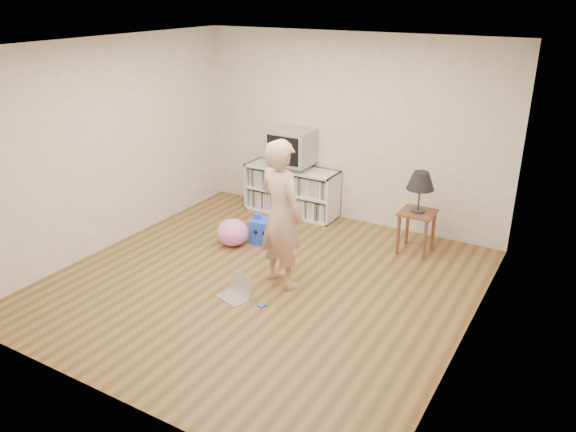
{
  "coord_description": "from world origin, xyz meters",
  "views": [
    {
      "loc": [
        3.09,
        -4.72,
        3.12
      ],
      "look_at": [
        0.1,
        0.4,
        0.7
      ],
      "focal_mm": 35.0,
      "sensor_mm": 36.0,
      "label": 1
    }
  ],
  "objects_px": {
    "media_unit": "(292,190)",
    "person": "(281,214)",
    "side_table": "(417,222)",
    "table_lamp": "(421,182)",
    "plush_pink": "(233,232)",
    "crt_tv": "(292,146)",
    "dvd_deck": "(292,165)",
    "laptop": "(237,291)",
    "plush_blue": "(265,231)"
  },
  "relations": [
    {
      "from": "crt_tv",
      "to": "table_lamp",
      "type": "xyz_separation_m",
      "value": [
        2.01,
        -0.37,
        -0.08
      ]
    },
    {
      "from": "plush_blue",
      "to": "dvd_deck",
      "type": "bearing_deg",
      "value": 95.76
    },
    {
      "from": "plush_pink",
      "to": "laptop",
      "type": "bearing_deg",
      "value": -52.48
    },
    {
      "from": "dvd_deck",
      "to": "media_unit",
      "type": "bearing_deg",
      "value": 90.0
    },
    {
      "from": "laptop",
      "to": "plush_blue",
      "type": "relative_size",
      "value": 1.03
    },
    {
      "from": "plush_blue",
      "to": "media_unit",
      "type": "bearing_deg",
      "value": 95.6
    },
    {
      "from": "crt_tv",
      "to": "plush_blue",
      "type": "relative_size",
      "value": 1.54
    },
    {
      "from": "side_table",
      "to": "plush_pink",
      "type": "distance_m",
      "value": 2.35
    },
    {
      "from": "side_table",
      "to": "table_lamp",
      "type": "distance_m",
      "value": 0.53
    },
    {
      "from": "dvd_deck",
      "to": "side_table",
      "type": "relative_size",
      "value": 0.82
    },
    {
      "from": "plush_blue",
      "to": "person",
      "type": "bearing_deg",
      "value": -53.21
    },
    {
      "from": "dvd_deck",
      "to": "side_table",
      "type": "height_order",
      "value": "dvd_deck"
    },
    {
      "from": "side_table",
      "to": "plush_blue",
      "type": "relative_size",
      "value": 1.41
    },
    {
      "from": "dvd_deck",
      "to": "laptop",
      "type": "height_order",
      "value": "dvd_deck"
    },
    {
      "from": "media_unit",
      "to": "plush_blue",
      "type": "distance_m",
      "value": 1.14
    },
    {
      "from": "table_lamp",
      "to": "side_table",
      "type": "bearing_deg",
      "value": 0.0
    },
    {
      "from": "side_table",
      "to": "plush_pink",
      "type": "xyz_separation_m",
      "value": [
        -2.12,
        -0.99,
        -0.24
      ]
    },
    {
      "from": "media_unit",
      "to": "person",
      "type": "height_order",
      "value": "person"
    },
    {
      "from": "crt_tv",
      "to": "dvd_deck",
      "type": "bearing_deg",
      "value": 90.0
    },
    {
      "from": "plush_blue",
      "to": "crt_tv",
      "type": "bearing_deg",
      "value": 95.79
    },
    {
      "from": "media_unit",
      "to": "crt_tv",
      "type": "relative_size",
      "value": 2.33
    },
    {
      "from": "table_lamp",
      "to": "plush_blue",
      "type": "bearing_deg",
      "value": -158.06
    },
    {
      "from": "person",
      "to": "laptop",
      "type": "height_order",
      "value": "person"
    },
    {
      "from": "media_unit",
      "to": "side_table",
      "type": "xyz_separation_m",
      "value": [
        2.01,
        -0.39,
        0.07
      ]
    },
    {
      "from": "crt_tv",
      "to": "laptop",
      "type": "relative_size",
      "value": 1.49
    },
    {
      "from": "crt_tv",
      "to": "table_lamp",
      "type": "height_order",
      "value": "crt_tv"
    },
    {
      "from": "table_lamp",
      "to": "person",
      "type": "bearing_deg",
      "value": -123.91
    },
    {
      "from": "dvd_deck",
      "to": "table_lamp",
      "type": "distance_m",
      "value": 2.06
    },
    {
      "from": "dvd_deck",
      "to": "table_lamp",
      "type": "xyz_separation_m",
      "value": [
        2.01,
        -0.37,
        0.21
      ]
    },
    {
      "from": "person",
      "to": "plush_pink",
      "type": "height_order",
      "value": "person"
    },
    {
      "from": "dvd_deck",
      "to": "person",
      "type": "xyz_separation_m",
      "value": [
        0.97,
        -1.92,
        0.11
      ]
    },
    {
      "from": "media_unit",
      "to": "crt_tv",
      "type": "bearing_deg",
      "value": -90.0
    },
    {
      "from": "table_lamp",
      "to": "laptop",
      "type": "xyz_separation_m",
      "value": [
        -1.3,
        -2.05,
        -0.88
      ]
    },
    {
      "from": "side_table",
      "to": "table_lamp",
      "type": "relative_size",
      "value": 1.07
    },
    {
      "from": "plush_pink",
      "to": "crt_tv",
      "type": "bearing_deg",
      "value": 85.63
    },
    {
      "from": "laptop",
      "to": "plush_blue",
      "type": "height_order",
      "value": "plush_blue"
    },
    {
      "from": "crt_tv",
      "to": "side_table",
      "type": "height_order",
      "value": "crt_tv"
    },
    {
      "from": "plush_blue",
      "to": "laptop",
      "type": "bearing_deg",
      "value": -75.23
    },
    {
      "from": "media_unit",
      "to": "person",
      "type": "bearing_deg",
      "value": -63.32
    },
    {
      "from": "table_lamp",
      "to": "plush_pink",
      "type": "relative_size",
      "value": 1.25
    },
    {
      "from": "person",
      "to": "plush_pink",
      "type": "relative_size",
      "value": 4.09
    },
    {
      "from": "table_lamp",
      "to": "crt_tv",
      "type": "bearing_deg",
      "value": 169.67
    },
    {
      "from": "dvd_deck",
      "to": "side_table",
      "type": "distance_m",
      "value": 2.07
    },
    {
      "from": "plush_blue",
      "to": "table_lamp",
      "type": "bearing_deg",
      "value": 16.37
    },
    {
      "from": "dvd_deck",
      "to": "laptop",
      "type": "bearing_deg",
      "value": -73.62
    },
    {
      "from": "crt_tv",
      "to": "plush_pink",
      "type": "distance_m",
      "value": 1.6
    },
    {
      "from": "media_unit",
      "to": "person",
      "type": "relative_size",
      "value": 0.83
    },
    {
      "from": "side_table",
      "to": "person",
      "type": "distance_m",
      "value": 1.91
    },
    {
      "from": "media_unit",
      "to": "plush_pink",
      "type": "bearing_deg",
      "value": -94.31
    },
    {
      "from": "plush_pink",
      "to": "media_unit",
      "type": "bearing_deg",
      "value": 85.69
    }
  ]
}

